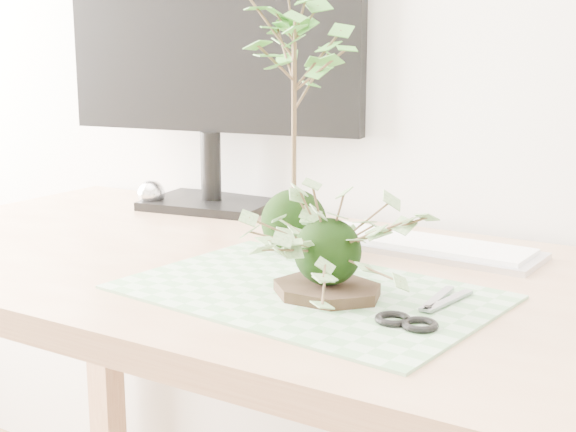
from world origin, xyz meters
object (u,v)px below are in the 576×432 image
object	(u,v)px
maple_kokedama	(294,60)
monitor	(212,47)
desk	(322,330)
ivy_kokedama	(328,220)
keyboard	(408,243)

from	to	relation	value
maple_kokedama	monitor	distance (m)	0.40
desk	monitor	size ratio (longest dim) A/B	2.58
desk	ivy_kokedama	bearing A→B (deg)	-57.36
ivy_kokedama	monitor	xyz separation A→B (m)	(-0.48, 0.40, 0.21)
desk	keyboard	size ratio (longest dim) A/B	3.70
ivy_kokedama	keyboard	xyz separation A→B (m)	(-0.02, 0.30, -0.10)
desk	keyboard	xyz separation A→B (m)	(0.05, 0.20, 0.10)
maple_kokedama	keyboard	xyz separation A→B (m)	(0.14, 0.13, -0.29)
maple_kokedama	monitor	bearing A→B (deg)	144.94
ivy_kokedama	maple_kokedama	xyz separation A→B (m)	(-0.15, 0.17, 0.20)
desk	monitor	bearing A→B (deg)	144.40
desk	keyboard	distance (m)	0.22
desk	maple_kokedama	world-z (taller)	maple_kokedama
maple_kokedama	keyboard	distance (m)	0.35
keyboard	monitor	xyz separation A→B (m)	(-0.47, 0.10, 0.31)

